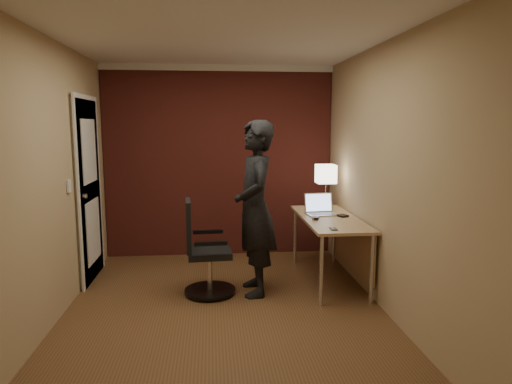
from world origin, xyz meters
TOP-DOWN VIEW (x-y plane):
  - room at (-0.27, 1.54)m, footprint 4.00×4.00m
  - desk at (1.25, 0.74)m, footprint 0.60×1.50m
  - desk_lamp at (1.26, 1.23)m, footprint 0.22×0.22m
  - laptop at (1.12, 0.92)m, footprint 0.36×0.29m
  - mouse at (1.00, 0.62)m, footprint 0.09×0.12m
  - phone at (1.07, 0.16)m, footprint 0.07×0.12m
  - wallet at (1.33, 0.75)m, footprint 0.12×0.14m
  - office_chair at (-0.20, 0.46)m, footprint 0.53×0.56m
  - person at (0.33, 0.47)m, footprint 0.47×0.68m

SIDE VIEW (x-z plane):
  - office_chair at x=-0.20m, z-range -0.06..0.91m
  - desk at x=1.25m, z-range 0.24..0.97m
  - phone at x=1.07m, z-range 0.73..0.74m
  - wallet at x=1.33m, z-range 0.73..0.75m
  - mouse at x=1.00m, z-range 0.73..0.76m
  - laptop at x=1.12m, z-range 0.68..0.91m
  - person at x=0.33m, z-range 0.00..1.79m
  - desk_lamp at x=1.26m, z-range 0.88..1.41m
  - room at x=-0.27m, z-range -0.63..3.37m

